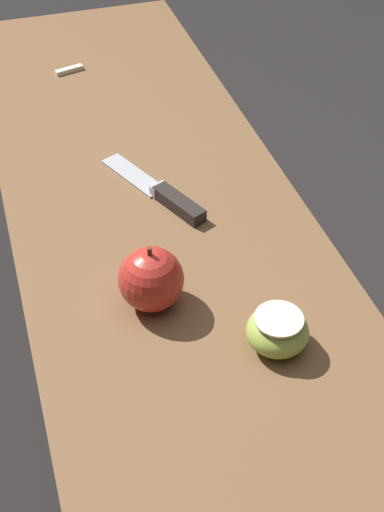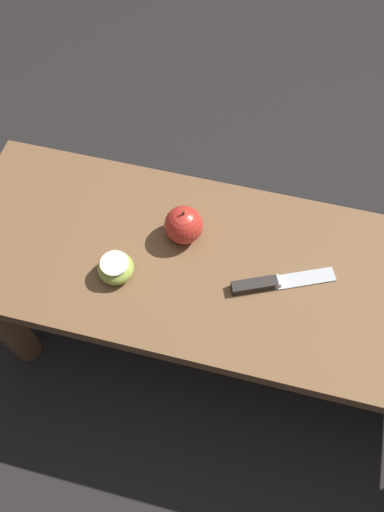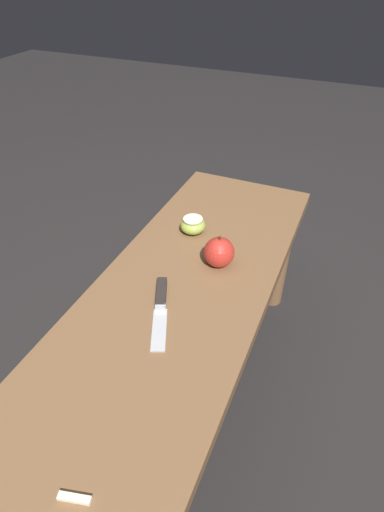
# 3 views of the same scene
# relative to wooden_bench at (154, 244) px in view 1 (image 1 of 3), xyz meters

# --- Properties ---
(ground_plane) EXTENTS (8.00, 8.00, 0.00)m
(ground_plane) POSITION_rel_wooden_bench_xyz_m (0.00, 0.00, -0.39)
(ground_plane) COLOR black
(wooden_bench) EXTENTS (1.38, 0.43, 0.48)m
(wooden_bench) POSITION_rel_wooden_bench_xyz_m (0.00, 0.00, 0.00)
(wooden_bench) COLOR brown
(wooden_bench) RESTS_ON ground_plane
(knife) EXTENTS (0.21, 0.11, 0.02)m
(knife) POSITION_rel_wooden_bench_xyz_m (0.01, 0.02, 0.10)
(knife) COLOR #B7BABF
(knife) RESTS_ON wooden_bench
(apple_whole) EXTENTS (0.08, 0.08, 0.09)m
(apple_whole) POSITION_rel_wooden_bench_xyz_m (0.21, -0.05, 0.13)
(apple_whole) COLOR red
(apple_whole) RESTS_ON wooden_bench
(apple_cut) EXTENTS (0.07, 0.07, 0.05)m
(apple_cut) POSITION_rel_wooden_bench_xyz_m (0.32, 0.07, 0.12)
(apple_cut) COLOR #9EB747
(apple_cut) RESTS_ON wooden_bench
(apple_slice_near_knife) EXTENTS (0.03, 0.06, 0.01)m
(apple_slice_near_knife) POSITION_rel_wooden_bench_xyz_m (-0.42, -0.05, 0.10)
(apple_slice_near_knife) COLOR silver
(apple_slice_near_knife) RESTS_ON wooden_bench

